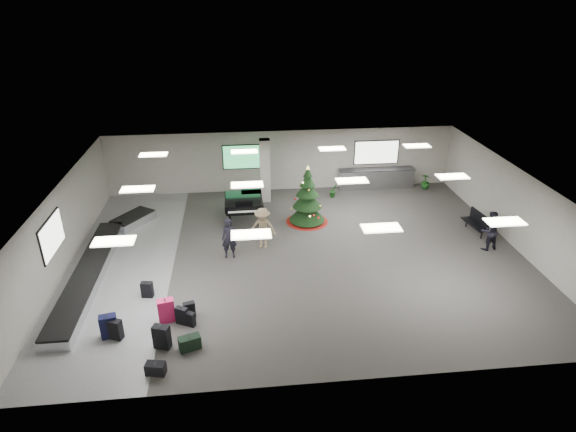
{
  "coord_description": "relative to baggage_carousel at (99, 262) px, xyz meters",
  "views": [
    {
      "loc": [
        -2.26,
        -16.78,
        9.87
      ],
      "look_at": [
        -0.35,
        1.0,
        1.28
      ],
      "focal_mm": 30.0,
      "sensor_mm": 36.0,
      "label": 1
    }
  ],
  "objects": [
    {
      "name": "ground",
      "position": [
        7.84,
        0.08,
        -0.21
      ],
      "size": [
        18.0,
        18.0,
        0.0
      ],
      "primitive_type": "plane",
      "color": "#383533",
      "rests_on": "ground"
    },
    {
      "name": "traveler_a",
      "position": [
        5.06,
        0.2,
        0.63
      ],
      "size": [
        0.62,
        0.42,
        1.68
      ],
      "primitive_type": "imported",
      "rotation": [
        0.0,
        0.0,
        0.03
      ],
      "color": "black",
      "rests_on": "ground"
    },
    {
      "name": "green_duffel",
      "position": [
        3.86,
        -5.12,
        0.0
      ],
      "size": [
        0.71,
        0.51,
        0.45
      ],
      "rotation": [
        0.0,
        0.0,
        0.32
      ],
      "color": "black",
      "rests_on": "ground"
    },
    {
      "name": "grand_piano",
      "position": [
        5.71,
        3.56,
        0.68
      ],
      "size": [
        1.72,
        2.19,
        1.25
      ],
      "rotation": [
        0.0,
        0.0,
        0.01
      ],
      "color": "black",
      "rests_on": "ground"
    },
    {
      "name": "suitcase_5",
      "position": [
        1.54,
        -4.4,
        0.13
      ],
      "size": [
        0.51,
        0.39,
        0.7
      ],
      "rotation": [
        0.0,
        0.0,
        -0.37
      ],
      "color": "black",
      "rests_on": "ground"
    },
    {
      "name": "traveler_bench",
      "position": [
        15.62,
        -0.27,
        0.63
      ],
      "size": [
        0.92,
        0.77,
        1.69
      ],
      "primitive_type": "imported",
      "rotation": [
        0.0,
        0.0,
        3.32
      ],
      "color": "black",
      "rests_on": "ground"
    },
    {
      "name": "traveler_b",
      "position": [
        6.42,
        0.85,
        0.68
      ],
      "size": [
        1.29,
        0.97,
        1.78
      ],
      "primitive_type": "imported",
      "rotation": [
        0.0,
        0.0,
        -0.3
      ],
      "color": "#8D7757",
      "rests_on": "ground"
    },
    {
      "name": "bench",
      "position": [
        15.85,
        1.19,
        0.31
      ],
      "size": [
        0.67,
        1.51,
        0.93
      ],
      "rotation": [
        0.0,
        0.0,
        0.12
      ],
      "color": "black",
      "rests_on": "ground"
    },
    {
      "name": "potted_plant_left",
      "position": [
        10.33,
        5.72,
        0.15
      ],
      "size": [
        0.48,
        0.44,
        0.73
      ],
      "primitive_type": "imported",
      "rotation": [
        0.0,
        0.0,
        0.33
      ],
      "color": "#154118",
      "rests_on": "ground"
    },
    {
      "name": "service_counter",
      "position": [
        12.84,
        6.73,
        0.33
      ],
      "size": [
        4.05,
        0.65,
        1.08
      ],
      "color": "silver",
      "rests_on": "ground"
    },
    {
      "name": "navy_suitcase",
      "position": [
        1.35,
        -4.3,
        0.18
      ],
      "size": [
        0.56,
        0.39,
        0.8
      ],
      "rotation": [
        0.0,
        0.0,
        0.2
      ],
      "color": "black",
      "rests_on": "ground"
    },
    {
      "name": "suitcase_8",
      "position": [
        2.18,
        -2.25,
        0.08
      ],
      "size": [
        0.42,
        0.28,
        0.6
      ],
      "rotation": [
        0.0,
        0.0,
        -0.16
      ],
      "color": "black",
      "rests_on": "ground"
    },
    {
      "name": "christmas_tree",
      "position": [
        8.58,
        3.05,
        0.73
      ],
      "size": [
        1.94,
        1.94,
        2.77
      ],
      "color": "#67090C",
      "rests_on": "ground"
    },
    {
      "name": "pink_suitcase",
      "position": [
        3.02,
        -3.71,
        0.2
      ],
      "size": [
        0.58,
        0.41,
        0.84
      ],
      "rotation": [
        0.0,
        0.0,
        0.24
      ],
      "color": "#D81C58",
      "rests_on": "ground"
    },
    {
      "name": "suitcase_7",
      "position": [
        3.78,
        -4.02,
        0.03
      ],
      "size": [
        0.38,
        0.33,
        0.51
      ],
      "rotation": [
        0.0,
        0.0,
        -0.53
      ],
      "color": "black",
      "rests_on": "ground"
    },
    {
      "name": "black_duffel",
      "position": [
        2.98,
        -6.07,
        -0.03
      ],
      "size": [
        0.6,
        0.4,
        0.38
      ],
      "rotation": [
        0.0,
        0.0,
        -0.2
      ],
      "color": "black",
      "rests_on": "ground"
    },
    {
      "name": "room_envelope",
      "position": [
        7.46,
        0.75,
        2.12
      ],
      "size": [
        18.02,
        14.02,
        3.21
      ],
      "color": "#9E9A91",
      "rests_on": "ground"
    },
    {
      "name": "potted_plant_right",
      "position": [
        15.46,
        6.36,
        0.19
      ],
      "size": [
        0.64,
        0.64,
        0.81
      ],
      "primitive_type": "imported",
      "rotation": [
        0.0,
        0.0,
        2.51
      ],
      "color": "#154118",
      "rests_on": "ground"
    },
    {
      "name": "suitcase_1",
      "position": [
        3.53,
        -3.89,
        0.09
      ],
      "size": [
        0.44,
        0.36,
        0.62
      ],
      "rotation": [
        0.0,
        0.0,
        -0.46
      ],
      "color": "black",
      "rests_on": "ground"
    },
    {
      "name": "baggage_carousel",
      "position": [
        0.0,
        0.0,
        0.0
      ],
      "size": [
        2.28,
        9.71,
        0.43
      ],
      "color": "silver",
      "rests_on": "ground"
    },
    {
      "name": "suitcase_3",
      "position": [
        3.74,
        -3.57,
        0.07
      ],
      "size": [
        0.42,
        0.3,
        0.58
      ],
      "rotation": [
        0.0,
        0.0,
        0.29
      ],
      "color": "black",
      "rests_on": "ground"
    },
    {
      "name": "suitcase_0",
      "position": [
        3.04,
        -4.97,
        0.17
      ],
      "size": [
        0.56,
        0.42,
        0.79
      ],
      "rotation": [
        0.0,
        0.0,
        -0.33
      ],
      "color": "black",
      "rests_on": "ground"
    }
  ]
}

